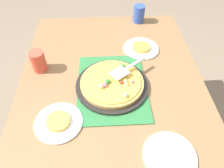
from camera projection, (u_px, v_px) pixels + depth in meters
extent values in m
plane|color=#84705B|center=(112.00, 149.00, 1.67)|extent=(8.00, 8.00, 0.00)
cube|color=olive|center=(112.00, 88.00, 1.13)|extent=(1.40, 1.00, 0.03)
cube|color=olive|center=(57.00, 63.00, 1.82)|extent=(0.07, 0.07, 0.72)
cube|color=olive|center=(158.00, 59.00, 1.85)|extent=(0.07, 0.07, 0.72)
cube|color=#2D753D|center=(112.00, 86.00, 1.11)|extent=(0.48, 0.36, 0.01)
cylinder|color=black|center=(112.00, 85.00, 1.11)|extent=(0.38, 0.38, 0.01)
cylinder|color=tan|center=(112.00, 83.00, 1.09)|extent=(0.33, 0.33, 0.02)
cylinder|color=#EAB747|center=(112.00, 81.00, 1.08)|extent=(0.30, 0.30, 0.01)
sphere|color=red|center=(121.00, 83.00, 1.06)|extent=(0.02, 0.02, 0.02)
sphere|color=#338433|center=(108.00, 82.00, 1.07)|extent=(0.03, 0.03, 0.03)
sphere|color=#E5CC7F|center=(127.00, 84.00, 1.06)|extent=(0.02, 0.02, 0.02)
sphere|color=#E5CC7F|center=(125.00, 95.00, 1.01)|extent=(0.03, 0.03, 0.03)
sphere|color=#338433|center=(123.00, 67.00, 1.14)|extent=(0.03, 0.03, 0.03)
sphere|color=#E5CC7F|center=(126.00, 81.00, 1.07)|extent=(0.02, 0.02, 0.02)
sphere|color=#E5CC7F|center=(101.00, 87.00, 1.04)|extent=(0.03, 0.03, 0.03)
sphere|color=#B76675|center=(132.00, 82.00, 1.07)|extent=(0.02, 0.02, 0.02)
sphere|color=#B76675|center=(105.00, 85.00, 1.05)|extent=(0.03, 0.03, 0.03)
cylinder|color=white|center=(59.00, 122.00, 0.96)|extent=(0.22, 0.22, 0.01)
cylinder|color=white|center=(141.00, 49.00, 1.32)|extent=(0.22, 0.22, 0.01)
cylinder|color=white|center=(170.00, 156.00, 0.86)|extent=(0.22, 0.22, 0.01)
cylinder|color=#EAB747|center=(58.00, 121.00, 0.95)|extent=(0.11, 0.11, 0.02)
cylinder|color=gold|center=(141.00, 47.00, 1.31)|extent=(0.11, 0.11, 0.02)
cylinder|color=#E04C38|center=(38.00, 61.00, 1.16)|extent=(0.08, 0.08, 0.12)
cylinder|color=#3351AD|center=(139.00, 14.00, 1.50)|extent=(0.08, 0.08, 0.12)
cube|color=silver|center=(119.00, 73.00, 1.08)|extent=(0.11, 0.11, 0.00)
cube|color=#B2B2B7|center=(135.00, 63.00, 1.13)|extent=(0.10, 0.12, 0.01)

